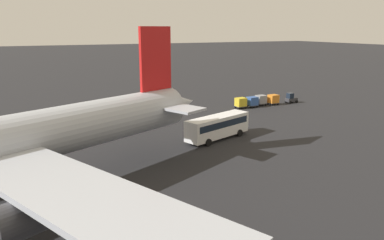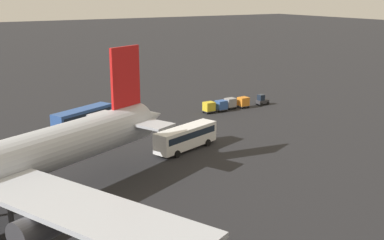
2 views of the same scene
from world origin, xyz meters
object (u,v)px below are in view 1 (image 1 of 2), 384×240
at_px(shuttle_bus_near, 121,107).
at_px(baggage_tug, 291,98).
at_px(cargo_cart_yellow, 241,102).
at_px(worker_person, 175,106).
at_px(cargo_cart_orange, 273,99).
at_px(cargo_cart_blue, 252,101).
at_px(cargo_cart_grey, 261,100).
at_px(shuttle_bus_far, 218,125).

bearing_deg(shuttle_bus_near, baggage_tug, 152.43).
distance_m(baggage_tug, cargo_cart_yellow, 12.52).
bearing_deg(baggage_tug, cargo_cart_yellow, -0.46).
distance_m(shuttle_bus_near, worker_person, 11.03).
xyz_separation_m(baggage_tug, worker_person, (24.89, -3.54, -0.07)).
distance_m(worker_person, cargo_cart_yellow, 12.91).
height_order(shuttle_bus_near, worker_person, shuttle_bus_near).
relative_size(cargo_cart_orange, cargo_cart_blue, 1.00).
relative_size(shuttle_bus_near, cargo_cart_grey, 5.36).
bearing_deg(shuttle_bus_near, cargo_cart_grey, 152.77).
bearing_deg(baggage_tug, worker_person, -9.14).
xyz_separation_m(shuttle_bus_far, cargo_cart_yellow, (-14.33, -16.07, -0.78)).
distance_m(shuttle_bus_near, baggage_tug, 35.78).
bearing_deg(cargo_cart_grey, shuttle_bus_far, 40.51).
xyz_separation_m(cargo_cart_grey, cargo_cart_yellow, (5.25, 0.65, 0.00)).
relative_size(baggage_tug, cargo_cart_blue, 1.17).
bearing_deg(cargo_cart_blue, baggage_tug, -178.66).
relative_size(baggage_tug, cargo_cart_yellow, 1.17).
bearing_deg(cargo_cart_blue, cargo_cart_orange, -178.29).
height_order(worker_person, cargo_cart_yellow, cargo_cart_yellow).
height_order(shuttle_bus_far, cargo_cart_blue, shuttle_bus_far).
xyz_separation_m(worker_person, cargo_cart_blue, (-15.00, 3.77, 0.32)).
distance_m(baggage_tug, cargo_cart_blue, 9.90).
relative_size(shuttle_bus_far, cargo_cart_blue, 5.25).
relative_size(worker_person, cargo_cart_yellow, 0.84).
bearing_deg(cargo_cart_blue, cargo_cart_grey, -163.94).
height_order(cargo_cart_orange, cargo_cart_blue, same).
height_order(baggage_tug, cargo_cart_blue, baggage_tug).
relative_size(shuttle_bus_near, cargo_cart_yellow, 5.36).
bearing_deg(cargo_cart_yellow, shuttle_bus_far, 48.28).
bearing_deg(cargo_cart_yellow, cargo_cart_blue, 177.75).
distance_m(shuttle_bus_far, cargo_cart_grey, 25.76).
bearing_deg(worker_person, cargo_cart_yellow, 163.50).
height_order(worker_person, cargo_cart_blue, cargo_cart_blue).
bearing_deg(cargo_cart_orange, cargo_cart_blue, 1.71).
bearing_deg(cargo_cart_grey, worker_person, -9.70).
relative_size(cargo_cart_orange, cargo_cart_yellow, 1.00).
xyz_separation_m(baggage_tug, cargo_cart_blue, (9.89, 0.23, 0.25)).
bearing_deg(baggage_tug, cargo_cart_grey, -5.18).
height_order(baggage_tug, worker_person, baggage_tug).
bearing_deg(cargo_cart_grey, cargo_cart_yellow, 7.09).
xyz_separation_m(worker_person, cargo_cart_yellow, (-12.38, 3.66, 0.32)).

